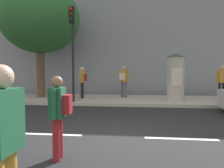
{
  "coord_description": "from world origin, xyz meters",
  "views": [
    {
      "loc": [
        0.72,
        -6.03,
        1.71
      ],
      "look_at": [
        -0.26,
        2.0,
        1.24
      ],
      "focal_mm": 38.52,
      "sensor_mm": 36.0,
      "label": 1
    }
  ],
  "objects_px": {
    "poster_column": "(176,76)",
    "street_tree": "(40,19)",
    "pedestrian_tallest": "(59,110)",
    "pedestrian_in_red_top": "(124,79)",
    "traffic_light": "(72,39)",
    "pedestrian_with_backpack": "(3,136)",
    "pedestrian_near_pole": "(83,80)",
    "pedestrian_in_dark_shirt": "(222,80)"
  },
  "relations": [
    {
      "from": "pedestrian_near_pole",
      "to": "street_tree",
      "type": "bearing_deg",
      "value": 173.54
    },
    {
      "from": "pedestrian_with_backpack",
      "to": "pedestrian_tallest",
      "type": "bearing_deg",
      "value": 95.0
    },
    {
      "from": "street_tree",
      "to": "pedestrian_with_backpack",
      "type": "relative_size",
      "value": 3.59
    },
    {
      "from": "street_tree",
      "to": "pedestrian_tallest",
      "type": "bearing_deg",
      "value": -64.61
    },
    {
      "from": "poster_column",
      "to": "street_tree",
      "type": "height_order",
      "value": "street_tree"
    },
    {
      "from": "street_tree",
      "to": "pedestrian_with_backpack",
      "type": "height_order",
      "value": "street_tree"
    },
    {
      "from": "pedestrian_with_backpack",
      "to": "poster_column",
      "type": "bearing_deg",
      "value": 73.34
    },
    {
      "from": "pedestrian_in_red_top",
      "to": "pedestrian_with_backpack",
      "type": "bearing_deg",
      "value": -91.85
    },
    {
      "from": "pedestrian_tallest",
      "to": "pedestrian_near_pole",
      "type": "bearing_deg",
      "value": 101.02
    },
    {
      "from": "street_tree",
      "to": "pedestrian_with_backpack",
      "type": "distance_m",
      "value": 12.29
    },
    {
      "from": "traffic_light",
      "to": "pedestrian_in_red_top",
      "type": "distance_m",
      "value": 3.77
    },
    {
      "from": "traffic_light",
      "to": "pedestrian_in_dark_shirt",
      "type": "bearing_deg",
      "value": 12.7
    },
    {
      "from": "traffic_light",
      "to": "poster_column",
      "type": "height_order",
      "value": "traffic_light"
    },
    {
      "from": "pedestrian_tallest",
      "to": "pedestrian_in_red_top",
      "type": "xyz_separation_m",
      "value": [
        0.55,
        9.17,
        0.27
      ]
    },
    {
      "from": "pedestrian_tallest",
      "to": "traffic_light",
      "type": "bearing_deg",
      "value": 104.18
    },
    {
      "from": "street_tree",
      "to": "pedestrian_in_dark_shirt",
      "type": "distance_m",
      "value": 10.39
    },
    {
      "from": "pedestrian_near_pole",
      "to": "pedestrian_in_dark_shirt",
      "type": "xyz_separation_m",
      "value": [
        7.32,
        0.09,
        0.03
      ]
    },
    {
      "from": "pedestrian_in_dark_shirt",
      "to": "pedestrian_in_red_top",
      "type": "bearing_deg",
      "value": 173.67
    },
    {
      "from": "street_tree",
      "to": "pedestrian_with_backpack",
      "type": "bearing_deg",
      "value": -68.27
    },
    {
      "from": "pedestrian_tallest",
      "to": "pedestrian_with_backpack",
      "type": "xyz_separation_m",
      "value": [
        0.19,
        -2.15,
        0.1
      ]
    },
    {
      "from": "traffic_light",
      "to": "pedestrian_in_dark_shirt",
      "type": "height_order",
      "value": "traffic_light"
    },
    {
      "from": "traffic_light",
      "to": "street_tree",
      "type": "bearing_deg",
      "value": 142.43
    },
    {
      "from": "pedestrian_with_backpack",
      "to": "pedestrian_in_red_top",
      "type": "distance_m",
      "value": 11.32
    },
    {
      "from": "pedestrian_in_red_top",
      "to": "pedestrian_in_dark_shirt",
      "type": "xyz_separation_m",
      "value": [
        5.11,
        -0.57,
        -0.01
      ]
    },
    {
      "from": "pedestrian_with_backpack",
      "to": "pedestrian_near_pole",
      "type": "distance_m",
      "value": 10.81
    },
    {
      "from": "street_tree",
      "to": "pedestrian_near_pole",
      "type": "relative_size",
      "value": 3.67
    },
    {
      "from": "poster_column",
      "to": "pedestrian_with_backpack",
      "type": "relative_size",
      "value": 1.37
    },
    {
      "from": "traffic_light",
      "to": "poster_column",
      "type": "bearing_deg",
      "value": 13.9
    },
    {
      "from": "pedestrian_near_pole",
      "to": "pedestrian_with_backpack",
      "type": "bearing_deg",
      "value": -80.18
    },
    {
      "from": "traffic_light",
      "to": "pedestrian_tallest",
      "type": "distance_m",
      "value": 7.49
    },
    {
      "from": "pedestrian_with_backpack",
      "to": "pedestrian_in_red_top",
      "type": "height_order",
      "value": "pedestrian_in_red_top"
    },
    {
      "from": "street_tree",
      "to": "pedestrian_near_pole",
      "type": "distance_m",
      "value": 4.22
    },
    {
      "from": "poster_column",
      "to": "pedestrian_in_red_top",
      "type": "distance_m",
      "value": 2.9
    },
    {
      "from": "street_tree",
      "to": "pedestrian_tallest",
      "type": "relative_size",
      "value": 3.97
    },
    {
      "from": "poster_column",
      "to": "pedestrian_near_pole",
      "type": "relative_size",
      "value": 1.4
    },
    {
      "from": "traffic_light",
      "to": "pedestrian_in_dark_shirt",
      "type": "relative_size",
      "value": 2.54
    },
    {
      "from": "pedestrian_tallest",
      "to": "pedestrian_in_red_top",
      "type": "relative_size",
      "value": 0.9
    },
    {
      "from": "street_tree",
      "to": "pedestrian_tallest",
      "type": "xyz_separation_m",
      "value": [
        4.17,
        -8.79,
        -3.61
      ]
    },
    {
      "from": "poster_column",
      "to": "pedestrian_with_backpack",
      "type": "xyz_separation_m",
      "value": [
        -3.09,
        -10.32,
        -0.33
      ]
    },
    {
      "from": "pedestrian_in_red_top",
      "to": "pedestrian_in_dark_shirt",
      "type": "height_order",
      "value": "pedestrian_in_dark_shirt"
    },
    {
      "from": "pedestrian_with_backpack",
      "to": "street_tree",
      "type": "bearing_deg",
      "value": 111.73
    },
    {
      "from": "pedestrian_near_pole",
      "to": "pedestrian_in_red_top",
      "type": "height_order",
      "value": "pedestrian_in_red_top"
    }
  ]
}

